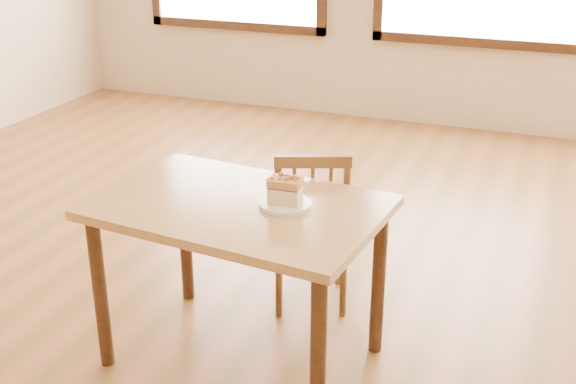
% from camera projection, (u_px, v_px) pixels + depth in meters
% --- Properties ---
extents(cafe_table_main, '(1.23, 0.88, 0.75)m').
position_uv_depth(cafe_table_main, '(240.00, 226.00, 2.99)').
color(cafe_table_main, '#AB8842').
rests_on(cafe_table_main, ground).
extents(cafe_chair_main, '(0.50, 0.50, 0.85)m').
position_uv_depth(cafe_chair_main, '(311.00, 226.00, 3.49)').
color(cafe_chair_main, brown).
rests_on(cafe_chair_main, ground).
extents(plate, '(0.21, 0.21, 0.02)m').
position_uv_depth(plate, '(285.00, 205.00, 2.91)').
color(plate, white).
rests_on(plate, cafe_table_main).
extents(cake_slice, '(0.14, 0.11, 0.12)m').
position_uv_depth(cake_slice, '(285.00, 189.00, 2.89)').
color(cake_slice, '#ECD785').
rests_on(cake_slice, plate).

